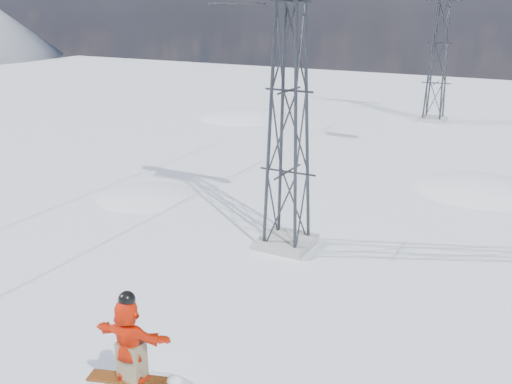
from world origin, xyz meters
TOP-DOWN VIEW (x-y plane):
  - ground at (0.00, 0.00)m, footprint 120.00×120.00m
  - snow_terrain at (-4.77, 21.24)m, footprint 39.00×37.00m
  - lift_tower_near at (0.80, 8.00)m, footprint 5.20×1.80m
  - lift_tower_far at (0.80, 33.00)m, footprint 5.20×1.80m

SIDE VIEW (x-z plane):
  - snow_terrain at x=-4.77m, z-range -20.59..1.41m
  - ground at x=0.00m, z-range 0.00..0.00m
  - lift_tower_near at x=0.80m, z-range -0.24..11.18m
  - lift_tower_far at x=0.80m, z-range -0.24..11.18m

